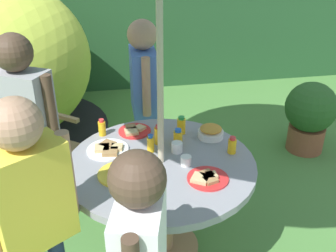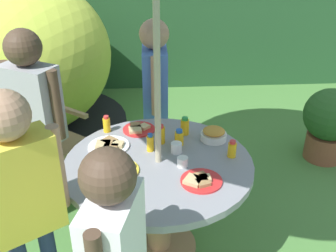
{
  "view_description": "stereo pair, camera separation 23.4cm",
  "coord_description": "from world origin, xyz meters",
  "px_view_note": "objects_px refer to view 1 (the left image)",
  "views": [
    {
      "loc": [
        -0.3,
        -1.9,
        1.94
      ],
      "look_at": [
        0.07,
        0.13,
        0.85
      ],
      "focal_mm": 41.72,
      "sensor_mm": 36.0,
      "label": 1
    },
    {
      "loc": [
        -0.06,
        -1.93,
        1.94
      ],
      "look_at": [
        0.07,
        0.13,
        0.85
      ],
      "focal_mm": 41.72,
      "sensor_mm": 36.0,
      "label": 2
    }
  ],
  "objects_px": {
    "plate_far_left": "(207,178)",
    "juice_bottle_front_edge": "(151,144)",
    "juice_bottle_far_right": "(178,137)",
    "cup_near": "(186,161)",
    "child_in_yellow_shirt": "(30,197)",
    "child_in_white_shirt": "(140,251)",
    "snack_bowl": "(211,132)",
    "child_in_blue_shirt": "(144,81)",
    "juice_bottle_near_left": "(181,126)",
    "plate_mid_right": "(122,173)",
    "potted_plant": "(310,114)",
    "wooden_chair": "(24,137)",
    "cup_far": "(177,147)",
    "juice_bottle_near_right": "(159,135)",
    "juice_bottle_back_edge": "(232,145)",
    "plate_center_back": "(108,149)",
    "child_in_grey_shirt": "(24,111)",
    "juice_bottle_center_front": "(102,128)",
    "plate_mid_left": "(134,130)",
    "garden_table": "(161,182)"
  },
  "relations": [
    {
      "from": "juice_bottle_near_right",
      "to": "snack_bowl",
      "type": "bearing_deg",
      "value": 2.78
    },
    {
      "from": "child_in_blue_shirt",
      "to": "cup_far",
      "type": "relative_size",
      "value": 19.42
    },
    {
      "from": "juice_bottle_near_left",
      "to": "juice_bottle_near_right",
      "type": "height_order",
      "value": "juice_bottle_near_right"
    },
    {
      "from": "plate_center_back",
      "to": "juice_bottle_back_edge",
      "type": "height_order",
      "value": "juice_bottle_back_edge"
    },
    {
      "from": "juice_bottle_near_right",
      "to": "juice_bottle_back_edge",
      "type": "distance_m",
      "value": 0.46
    },
    {
      "from": "child_in_blue_shirt",
      "to": "juice_bottle_near_left",
      "type": "relative_size",
      "value": 10.78
    },
    {
      "from": "plate_far_left",
      "to": "plate_mid_left",
      "type": "distance_m",
      "value": 0.7
    },
    {
      "from": "juice_bottle_far_right",
      "to": "juice_bottle_center_front",
      "type": "bearing_deg",
      "value": 156.55
    },
    {
      "from": "juice_bottle_back_edge",
      "to": "juice_bottle_near_left",
      "type": "bearing_deg",
      "value": 130.63
    },
    {
      "from": "plate_mid_left",
      "to": "juice_bottle_far_right",
      "type": "relative_size",
      "value": 2.02
    },
    {
      "from": "cup_near",
      "to": "plate_mid_right",
      "type": "bearing_deg",
      "value": -174.38
    },
    {
      "from": "plate_mid_left",
      "to": "juice_bottle_back_edge",
      "type": "bearing_deg",
      "value": -33.1
    },
    {
      "from": "plate_mid_left",
      "to": "juice_bottle_front_edge",
      "type": "distance_m",
      "value": 0.28
    },
    {
      "from": "wooden_chair",
      "to": "potted_plant",
      "type": "relative_size",
      "value": 1.51
    },
    {
      "from": "plate_mid_right",
      "to": "wooden_chair",
      "type": "bearing_deg",
      "value": 129.88
    },
    {
      "from": "child_in_grey_shirt",
      "to": "juice_bottle_near_left",
      "type": "distance_m",
      "value": 1.01
    },
    {
      "from": "plate_mid_right",
      "to": "child_in_white_shirt",
      "type": "bearing_deg",
      "value": -87.52
    },
    {
      "from": "wooden_chair",
      "to": "child_in_blue_shirt",
      "type": "bearing_deg",
      "value": -38.75
    },
    {
      "from": "child_in_white_shirt",
      "to": "snack_bowl",
      "type": "distance_m",
      "value": 1.17
    },
    {
      "from": "juice_bottle_near_right",
      "to": "cup_near",
      "type": "xyz_separation_m",
      "value": [
        0.12,
        -0.27,
        -0.03
      ]
    },
    {
      "from": "child_in_blue_shirt",
      "to": "potted_plant",
      "type": "bearing_deg",
      "value": 94.99
    },
    {
      "from": "garden_table",
      "to": "plate_center_back",
      "type": "relative_size",
      "value": 4.32
    },
    {
      "from": "wooden_chair",
      "to": "juice_bottle_front_edge",
      "type": "relative_size",
      "value": 8.59
    },
    {
      "from": "juice_bottle_far_right",
      "to": "child_in_yellow_shirt",
      "type": "bearing_deg",
      "value": -142.56
    },
    {
      "from": "plate_mid_right",
      "to": "plate_mid_left",
      "type": "height_order",
      "value": "same"
    },
    {
      "from": "plate_mid_left",
      "to": "juice_bottle_back_edge",
      "type": "xyz_separation_m",
      "value": [
        0.56,
        -0.36,
        0.04
      ]
    },
    {
      "from": "child_in_white_shirt",
      "to": "plate_mid_right",
      "type": "bearing_deg",
      "value": 17.31
    },
    {
      "from": "juice_bottle_near_left",
      "to": "juice_bottle_near_right",
      "type": "xyz_separation_m",
      "value": [
        -0.17,
        -0.1,
        0.0
      ]
    },
    {
      "from": "child_in_yellow_shirt",
      "to": "child_in_white_shirt",
      "type": "bearing_deg",
      "value": -70.91
    },
    {
      "from": "child_in_yellow_shirt",
      "to": "plate_mid_right",
      "type": "bearing_deg",
      "value": 5.28
    },
    {
      "from": "juice_bottle_center_front",
      "to": "cup_near",
      "type": "bearing_deg",
      "value": -43.53
    },
    {
      "from": "potted_plant",
      "to": "juice_bottle_front_edge",
      "type": "distance_m",
      "value": 1.86
    },
    {
      "from": "juice_bottle_front_edge",
      "to": "cup_near",
      "type": "distance_m",
      "value": 0.26
    },
    {
      "from": "child_in_white_shirt",
      "to": "juice_bottle_center_front",
      "type": "height_order",
      "value": "child_in_white_shirt"
    },
    {
      "from": "plate_mid_right",
      "to": "plate_center_back",
      "type": "height_order",
      "value": "same"
    },
    {
      "from": "child_in_yellow_shirt",
      "to": "cup_near",
      "type": "bearing_deg",
      "value": -8.05
    },
    {
      "from": "plate_mid_left",
      "to": "plate_center_back",
      "type": "bearing_deg",
      "value": -130.88
    },
    {
      "from": "child_in_grey_shirt",
      "to": "cup_far",
      "type": "bearing_deg",
      "value": 7.86
    },
    {
      "from": "plate_far_left",
      "to": "juice_bottle_front_edge",
      "type": "distance_m",
      "value": 0.44
    },
    {
      "from": "child_in_white_shirt",
      "to": "snack_bowl",
      "type": "bearing_deg",
      "value": -14.64
    },
    {
      "from": "cup_near",
      "to": "cup_far",
      "type": "bearing_deg",
      "value": 99.12
    },
    {
      "from": "child_in_white_shirt",
      "to": "juice_bottle_front_edge",
      "type": "height_order",
      "value": "child_in_white_shirt"
    },
    {
      "from": "juice_bottle_far_right",
      "to": "cup_near",
      "type": "distance_m",
      "value": 0.24
    },
    {
      "from": "plate_far_left",
      "to": "juice_bottle_near_left",
      "type": "distance_m",
      "value": 0.55
    },
    {
      "from": "plate_center_back",
      "to": "juice_bottle_back_edge",
      "type": "relative_size",
      "value": 2.38
    },
    {
      "from": "child_in_yellow_shirt",
      "to": "juice_bottle_near_right",
      "type": "height_order",
      "value": "child_in_yellow_shirt"
    },
    {
      "from": "garden_table",
      "to": "wooden_chair",
      "type": "relative_size",
      "value": 1.1
    },
    {
      "from": "juice_bottle_center_front",
      "to": "child_in_white_shirt",
      "type": "bearing_deg",
      "value": -84.06
    },
    {
      "from": "child_in_grey_shirt",
      "to": "juice_bottle_center_front",
      "type": "height_order",
      "value": "child_in_grey_shirt"
    },
    {
      "from": "juice_bottle_near_left",
      "to": "cup_far",
      "type": "distance_m",
      "value": 0.24
    }
  ]
}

